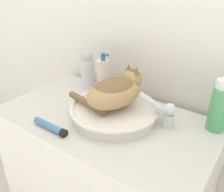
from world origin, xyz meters
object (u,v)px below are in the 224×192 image
(soap_pump_bottle, at_px, (103,76))
(mouthwash_bottle, at_px, (219,107))
(cat, at_px, (115,90))
(faucet, at_px, (165,112))
(cream_tube, at_px, (51,127))
(lotion_bottle_white, at_px, (87,70))

(soap_pump_bottle, relative_size, mouthwash_bottle, 1.02)
(cat, bearing_deg, faucet, -61.17)
(cat, xyz_separation_m, soap_pump_bottle, (-0.18, 0.15, -0.03))
(mouthwash_bottle, bearing_deg, cream_tube, -143.48)
(faucet, xyz_separation_m, lotion_bottle_white, (-0.48, 0.10, 0.04))
(mouthwash_bottle, height_order, lotion_bottle_white, mouthwash_bottle)
(faucet, xyz_separation_m, cream_tube, (-0.34, -0.28, -0.05))
(cat, bearing_deg, soap_pump_bottle, 65.11)
(cat, distance_m, faucet, 0.21)
(cream_tube, bearing_deg, soap_pump_bottle, 95.12)
(cat, height_order, lotion_bottle_white, cat)
(faucet, bearing_deg, cat, -2.39)
(cat, xyz_separation_m, lotion_bottle_white, (-0.28, 0.15, -0.02))
(cat, relative_size, soap_pump_bottle, 1.47)
(mouthwash_bottle, xyz_separation_m, lotion_bottle_white, (-0.65, -0.00, 0.00))
(soap_pump_bottle, xyz_separation_m, mouthwash_bottle, (0.54, 0.00, 0.01))
(faucet, bearing_deg, mouthwash_bottle, -165.09)
(soap_pump_bottle, distance_m, lotion_bottle_white, 0.10)
(faucet, relative_size, cream_tube, 0.89)
(mouthwash_bottle, xyz_separation_m, cream_tube, (-0.51, -0.38, -0.08))
(cat, bearing_deg, mouthwash_bottle, -52.74)
(cat, relative_size, cream_tube, 1.87)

